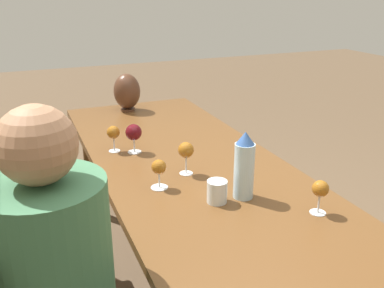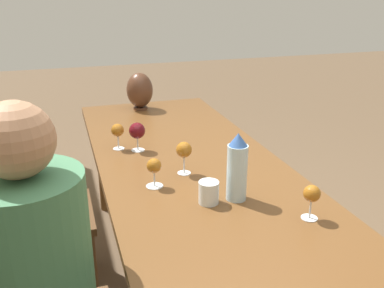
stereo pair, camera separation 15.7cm
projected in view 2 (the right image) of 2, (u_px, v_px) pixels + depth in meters
The scene contains 11 objects.
dining_table at pixel (201, 190), 1.88m from camera, with size 2.57×0.84×0.74m.
water_bottle at pixel (237, 168), 1.62m from camera, with size 0.08×0.08×0.27m.
water_tumbler at pixel (209, 192), 1.62m from camera, with size 0.08×0.08×0.09m.
vase at pixel (140, 90), 2.80m from camera, with size 0.17×0.17×0.24m.
wine_glass_0 at pixel (154, 167), 1.73m from camera, with size 0.07×0.07×0.12m.
wine_glass_2 at pixel (118, 131), 2.13m from camera, with size 0.06×0.06×0.13m.
wine_glass_4 at pixel (184, 151), 1.84m from camera, with size 0.07×0.07×0.15m.
wine_glass_5 at pixel (312, 195), 1.49m from camera, with size 0.06×0.06×0.13m.
wine_glass_6 at pixel (137, 131), 2.11m from camera, with size 0.08×0.08×0.15m.
chair_far at pixel (31, 210), 2.09m from camera, with size 0.44×0.44×0.90m.
person_near at pixel (43, 287), 1.28m from camera, with size 0.34×0.34×1.25m.
Camera 2 is at (-1.60, 0.55, 1.52)m, focal length 40.00 mm.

